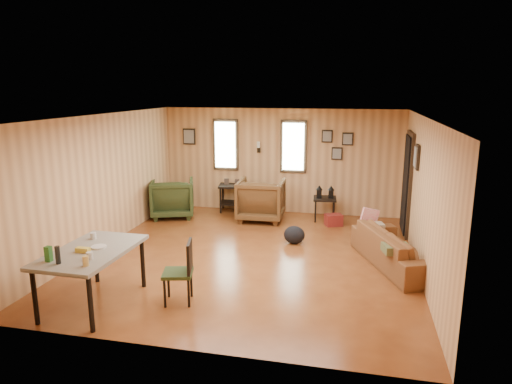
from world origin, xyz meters
TOP-DOWN VIEW (x-y plane):
  - room at (0.17, 0.27)m, footprint 5.54×6.04m
  - sofa at (2.43, 0.08)m, footprint 1.32×2.10m
  - recliner_brown at (-0.29, 2.21)m, footprint 1.01×0.95m
  - recliner_green at (-2.29, 2.04)m, footprint 1.15×1.12m
  - end_table at (-1.11, 2.81)m, footprint 0.70×0.65m
  - side_table at (1.08, 2.48)m, footprint 0.53×0.53m
  - cooler at (1.30, 2.12)m, footprint 0.41×0.36m
  - backpack at (0.64, 0.80)m, footprint 0.46×0.39m
  - sofa_pillows at (2.20, 0.18)m, footprint 0.78×1.69m
  - dining_table at (-1.65, -2.22)m, footprint 0.93×1.53m
  - dining_chair at (-0.50, -1.89)m, footprint 0.47×0.47m

SIDE VIEW (x-z plane):
  - cooler at x=1.30m, z-range 0.00..0.25m
  - backpack at x=0.64m, z-range 0.00..0.34m
  - sofa at x=2.43m, z-range 0.00..0.79m
  - end_table at x=-1.11m, z-range 0.05..0.83m
  - recliner_green at x=-2.29m, z-range 0.00..0.95m
  - dining_chair at x=-0.50m, z-range 0.05..0.92m
  - sofa_pillows at x=2.20m, z-range 0.33..0.67m
  - recliner_brown at x=-0.29m, z-range 0.00..1.00m
  - side_table at x=1.08m, z-range 0.14..0.93m
  - dining_table at x=-1.65m, z-range 0.21..1.20m
  - room at x=0.17m, z-range -0.02..2.43m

